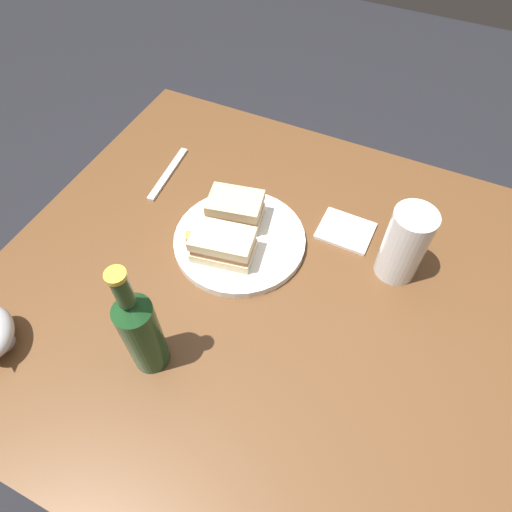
{
  "coord_description": "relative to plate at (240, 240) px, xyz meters",
  "views": [
    {
      "loc": [
        0.16,
        -0.43,
        1.49
      ],
      "look_at": [
        -0.05,
        0.04,
        0.8
      ],
      "focal_mm": 31.14,
      "sensor_mm": 36.0,
      "label": 1
    }
  ],
  "objects": [
    {
      "name": "plate",
      "position": [
        0.0,
        0.0,
        0.0
      ],
      "size": [
        0.27,
        0.27,
        0.02
      ],
      "primitive_type": "cylinder",
      "color": "white",
      "rests_on": "dining_table"
    },
    {
      "name": "fork",
      "position": [
        -0.24,
        0.11,
        -0.01
      ],
      "size": [
        0.03,
        0.18,
        0.01
      ],
      "primitive_type": "cube",
      "rotation": [
        0.0,
        0.0,
        4.81
      ],
      "color": "silver",
      "rests_on": "dining_table"
    },
    {
      "name": "potato_wedge_back",
      "position": [
        -0.06,
        -0.04,
        0.02
      ],
      "size": [
        0.05,
        0.03,
        0.02
      ],
      "primitive_type": "cube",
      "rotation": [
        0.0,
        0.0,
        0.2
      ],
      "color": "#AD702D",
      "rests_on": "plate"
    },
    {
      "name": "pint_glass",
      "position": [
        0.31,
        0.07,
        0.06
      ],
      "size": [
        0.08,
        0.08,
        0.16
      ],
      "color": "white",
      "rests_on": "dining_table"
    },
    {
      "name": "cider_bottle",
      "position": [
        -0.02,
        -0.29,
        0.09
      ],
      "size": [
        0.06,
        0.06,
        0.26
      ],
      "color": "#19421E",
      "rests_on": "dining_table"
    },
    {
      "name": "potato_wedge_left_edge",
      "position": [
        -0.05,
        -0.05,
        0.02
      ],
      "size": [
        0.06,
        0.04,
        0.02
      ],
      "primitive_type": "cube",
      "rotation": [
        0.0,
        0.0,
        0.45
      ],
      "color": "#AD702D",
      "rests_on": "plate"
    },
    {
      "name": "potato_wedge_middle",
      "position": [
        -0.06,
        0.02,
        0.02
      ],
      "size": [
        0.06,
        0.04,
        0.02
      ],
      "primitive_type": "cube",
      "rotation": [
        0.0,
        0.0,
        2.72
      ],
      "color": "#AD702D",
      "rests_on": "plate"
    },
    {
      "name": "napkin",
      "position": [
        0.19,
        0.12,
        -0.0
      ],
      "size": [
        0.11,
        0.09,
        0.01
      ],
      "primitive_type": "cube",
      "rotation": [
        0.0,
        0.0,
        -0.02
      ],
      "color": "white",
      "rests_on": "dining_table"
    },
    {
      "name": "sandwich_half_left",
      "position": [
        -0.03,
        0.04,
        0.04
      ],
      "size": [
        0.12,
        0.1,
        0.06
      ],
      "color": "#CCB284",
      "rests_on": "plate"
    },
    {
      "name": "dining_table",
      "position": [
        0.11,
        -0.07,
        -0.39
      ],
      "size": [
        1.08,
        0.95,
        0.77
      ],
      "primitive_type": "cube",
      "color": "brown",
      "rests_on": "ground"
    },
    {
      "name": "ground_plane",
      "position": [
        0.11,
        -0.07,
        -0.78
      ],
      "size": [
        6.0,
        6.0,
        0.0
      ],
      "primitive_type": "plane",
      "color": "black"
    },
    {
      "name": "sandwich_half_right",
      "position": [
        -0.01,
        -0.05,
        0.04
      ],
      "size": [
        0.13,
        0.09,
        0.06
      ],
      "color": "beige",
      "rests_on": "plate"
    },
    {
      "name": "potato_wedge_front",
      "position": [
        -0.08,
        -0.04,
        0.02
      ],
      "size": [
        0.04,
        0.04,
        0.02
      ],
      "primitive_type": "cube",
      "rotation": [
        0.0,
        0.0,
        3.68
      ],
      "color": "gold",
      "rests_on": "plate"
    }
  ]
}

